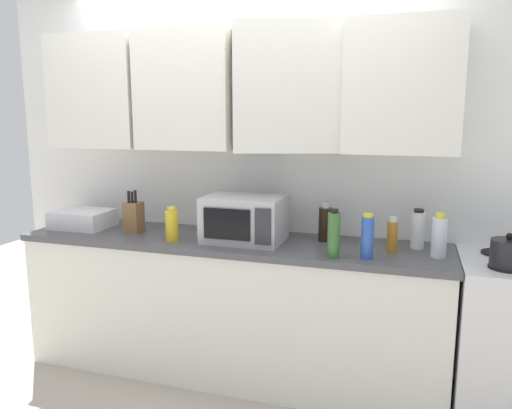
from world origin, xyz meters
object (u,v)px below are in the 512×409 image
(bottle_blue_cleaner, at_px, (367,237))
(bottle_amber_vinegar, at_px, (392,235))
(knife_block, at_px, (134,217))
(bottle_soy_dark, at_px, (325,224))
(bottle_green_oil, at_px, (334,234))
(bottle_yellow_mustard, at_px, (172,225))
(dish_rack, at_px, (83,219))
(microwave, at_px, (245,219))
(kettle, at_px, (508,253))
(bottle_clear_tall, at_px, (439,237))
(bottle_white_jar, at_px, (418,229))

(bottle_blue_cleaner, bearing_deg, bottle_amber_vinegar, 56.24)
(knife_block, relative_size, bottle_soy_dark, 1.21)
(bottle_green_oil, distance_m, bottle_yellow_mustard, 1.02)
(bottle_green_oil, xyz_separation_m, bottle_yellow_mustard, (-1.01, 0.07, -0.03))
(dish_rack, xyz_separation_m, bottle_soy_dark, (1.67, 0.13, 0.05))
(knife_block, height_order, bottle_soy_dark, knife_block)
(bottle_green_oil, distance_m, bottle_blue_cleaner, 0.18)
(bottle_amber_vinegar, height_order, bottle_yellow_mustard, bottle_yellow_mustard)
(microwave, xyz_separation_m, bottle_yellow_mustard, (-0.43, -0.13, -0.04))
(kettle, relative_size, bottle_clear_tall, 0.70)
(bottle_soy_dark, xyz_separation_m, bottle_blue_cleaner, (0.28, -0.31, 0.01))
(kettle, height_order, knife_block, knife_block)
(bottle_blue_cleaner, bearing_deg, bottle_clear_tall, 21.27)
(bottle_amber_vinegar, height_order, bottle_soy_dark, bottle_soy_dark)
(knife_block, height_order, bottle_yellow_mustard, knife_block)
(kettle, relative_size, bottle_amber_vinegar, 0.86)
(bottle_yellow_mustard, bearing_deg, bottle_soy_dark, 17.33)
(microwave, bearing_deg, dish_rack, 179.03)
(bottle_amber_vinegar, bearing_deg, bottle_blue_cleaner, -123.76)
(bottle_white_jar, bearing_deg, bottle_blue_cleaner, -131.00)
(bottle_clear_tall, bearing_deg, bottle_green_oil, -161.72)
(bottle_green_oil, height_order, bottle_blue_cleaner, bottle_green_oil)
(dish_rack, height_order, bottle_clear_tall, bottle_clear_tall)
(microwave, height_order, bottle_blue_cleaner, microwave)
(knife_block, relative_size, bottle_amber_vinegar, 1.42)
(dish_rack, xyz_separation_m, bottle_yellow_mustard, (0.77, -0.16, 0.04))
(bottle_amber_vinegar, bearing_deg, bottle_yellow_mustard, -173.32)
(dish_rack, bearing_deg, bottle_white_jar, 2.98)
(bottle_green_oil, distance_m, bottle_soy_dark, 0.37)
(kettle, xyz_separation_m, dish_rack, (-2.65, 0.16, -0.02))
(dish_rack, bearing_deg, bottle_amber_vinegar, -0.04)
(bottle_green_oil, distance_m, bottle_clear_tall, 0.58)
(bottle_soy_dark, bearing_deg, dish_rack, -175.65)
(kettle, xyz_separation_m, bottle_amber_vinegar, (-0.57, 0.16, 0.01))
(kettle, xyz_separation_m, bottle_soy_dark, (-0.98, 0.29, 0.03))
(bottle_white_jar, distance_m, bottle_blue_cleaner, 0.40)
(microwave, distance_m, bottle_amber_vinegar, 0.88)
(microwave, relative_size, dish_rack, 1.26)
(kettle, relative_size, microwave, 0.36)
(kettle, distance_m, bottle_white_jar, 0.52)
(dish_rack, xyz_separation_m, bottle_white_jar, (2.22, 0.12, 0.05))
(bottle_amber_vinegar, relative_size, bottle_clear_tall, 0.82)
(bottle_green_oil, xyz_separation_m, bottle_amber_vinegar, (0.30, 0.22, -0.04))
(kettle, bearing_deg, bottle_white_jar, 147.68)
(bottle_clear_tall, bearing_deg, knife_block, 179.39)
(bottle_blue_cleaner, bearing_deg, bottle_soy_dark, 132.22)
(bottle_soy_dark, relative_size, bottle_clear_tall, 0.96)
(bottle_blue_cleaner, bearing_deg, bottle_yellow_mustard, 178.53)
(bottle_soy_dark, height_order, bottle_white_jar, bottle_soy_dark)
(knife_block, bearing_deg, dish_rack, 177.19)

